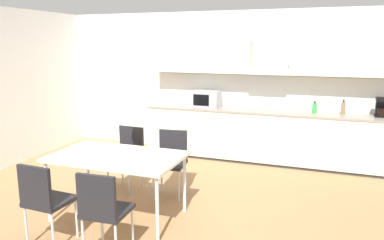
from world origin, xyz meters
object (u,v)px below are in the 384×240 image
at_px(coffee_maker, 381,107).
at_px(chair_far_left, 128,152).
at_px(microwave, 206,99).
at_px(pendant_lamp, 113,54).
at_px(bottle_green, 315,108).
at_px(chair_near_left, 44,196).
at_px(chair_far_right, 171,156).
at_px(dining_table, 117,159).
at_px(bottle_brown, 343,108).
at_px(chair_near_right, 103,206).

xyz_separation_m(coffee_maker, chair_far_left, (-3.35, -1.94, -0.51)).
distance_m(microwave, pendant_lamp, 2.88).
bearing_deg(coffee_maker, bottle_green, -179.05).
relative_size(coffee_maker, chair_far_left, 0.34).
distance_m(chair_near_left, pendant_lamp, 1.63).
relative_size(chair_far_left, chair_far_right, 1.00).
distance_m(bottle_green, chair_near_left, 4.32).
bearing_deg(dining_table, bottle_green, 53.36).
relative_size(microwave, coffee_maker, 1.60).
height_order(coffee_maker, bottle_brown, coffee_maker).
bearing_deg(chair_far_right, microwave, 93.88).
xyz_separation_m(bottle_green, chair_far_right, (-1.72, -1.92, -0.45)).
bearing_deg(bottle_brown, coffee_maker, 0.80).
distance_m(bottle_green, pendant_lamp, 3.54).
relative_size(chair_far_right, chair_near_left, 1.00).
relative_size(coffee_maker, dining_table, 0.20).
bearing_deg(pendant_lamp, chair_near_right, -67.71).
height_order(microwave, pendant_lamp, pendant_lamp).
distance_m(microwave, coffee_maker, 2.83).
xyz_separation_m(coffee_maker, pendant_lamp, (-3.02, -2.76, 0.85)).
xyz_separation_m(bottle_brown, chair_near_right, (-2.14, -3.58, -0.47)).
bearing_deg(microwave, chair_far_left, -105.30).
distance_m(dining_table, pendant_lamp, 1.18).
distance_m(microwave, bottle_brown, 2.28).
bearing_deg(chair_far_right, chair_far_left, 179.97).
relative_size(coffee_maker, chair_near_right, 0.34).
relative_size(chair_far_left, chair_near_left, 1.00).
distance_m(bottle_brown, pendant_lamp, 3.81).
height_order(coffee_maker, chair_near_right, coffee_maker).
height_order(chair_far_left, pendant_lamp, pendant_lamp).
relative_size(bottle_brown, chair_near_left, 0.28).
bearing_deg(microwave, chair_near_right, -87.69).
bearing_deg(dining_table, bottle_brown, 48.06).
xyz_separation_m(microwave, bottle_brown, (2.28, 0.02, -0.04)).
xyz_separation_m(chair_near_left, pendant_lamp, (0.34, 0.83, 1.36)).
xyz_separation_m(dining_table, chair_far_right, (0.32, 0.83, -0.17)).
height_order(bottle_brown, chair_near_left, bottle_brown).
bearing_deg(dining_table, chair_far_left, 111.69).
bearing_deg(chair_near_right, pendant_lamp, 112.29).
relative_size(bottle_green, chair_near_left, 0.22).
height_order(microwave, bottle_green, microwave).
height_order(chair_near_left, chair_near_right, same).
relative_size(bottle_green, pendant_lamp, 0.60).
bearing_deg(pendant_lamp, chair_near_left, -112.27).
bearing_deg(chair_near_right, bottle_brown, 59.17).
xyz_separation_m(coffee_maker, dining_table, (-3.02, -2.76, -0.34)).
bearing_deg(dining_table, chair_far_right, 68.52).
height_order(bottle_green, chair_far_left, bottle_green).
bearing_deg(chair_far_right, coffee_maker, 35.71).
xyz_separation_m(dining_table, chair_near_right, (0.34, -0.83, -0.17)).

